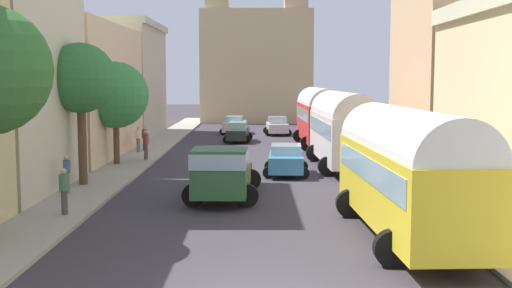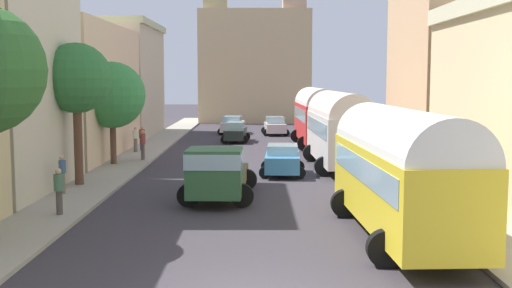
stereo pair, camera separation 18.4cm
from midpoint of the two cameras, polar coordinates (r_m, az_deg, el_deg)
ground_plane at (r=41.35m, az=0.19°, el=-0.89°), size 154.00×154.00×0.00m
sidewalk_left at (r=41.98m, az=-9.75°, el=-0.77°), size 2.50×70.00×0.14m
sidewalk_right at (r=41.96m, az=10.14°, el=-0.78°), size 2.50×70.00×0.14m
building_left_2 at (r=41.04m, az=-15.58°, el=4.61°), size 5.24×14.92×8.23m
building_left_3 at (r=54.69m, az=-11.51°, el=5.72°), size 5.61×12.11×9.56m
building_right_2 at (r=37.60m, az=17.95°, el=6.67°), size 6.37×9.67×11.13m
distant_church at (r=71.05m, az=0.22°, el=7.79°), size 12.23×6.83×21.23m
parked_bus_0 at (r=19.90m, az=13.42°, el=-2.07°), size 3.56×9.67×4.04m
parked_bus_1 at (r=34.82m, az=7.88°, el=1.59°), size 3.50×9.23×4.19m
parked_bus_2 at (r=45.82m, az=5.80°, el=2.72°), size 3.36×9.11×4.23m
cargo_truck_0 at (r=25.42m, az=-2.97°, el=-2.51°), size 3.09×6.61×2.28m
car_0 at (r=49.00m, az=-1.48°, el=1.11°), size 2.24×4.44×1.56m
car_1 at (r=56.03m, az=-1.80°, el=1.74°), size 2.53×4.20×1.57m
car_2 at (r=32.22m, az=2.82°, el=-1.43°), size 2.42×3.81×1.57m
car_3 at (r=54.95m, az=2.07°, el=1.65°), size 2.41×3.87×1.60m
pedestrian_0 at (r=27.47m, az=-16.63°, el=-2.46°), size 0.36×0.36×1.77m
pedestrian_1 at (r=41.80m, az=-10.45°, el=0.49°), size 0.37×0.37×1.79m
pedestrian_2 at (r=42.62m, az=-9.89°, el=0.59°), size 0.42×0.42×1.77m
pedestrian_3 at (r=23.34m, az=-16.89°, el=-3.96°), size 0.43×0.43×1.79m
pedestrian_4 at (r=37.79m, az=-9.80°, el=0.03°), size 0.48×0.48×1.89m
roadside_tree_1 at (r=29.44m, az=-15.47°, el=5.66°), size 3.15×3.15×6.52m
roadside_tree_2 at (r=36.19m, az=-12.46°, el=4.32°), size 3.72×3.72×5.86m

